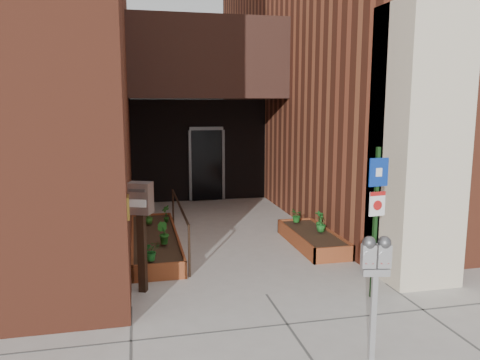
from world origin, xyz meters
TOP-DOWN VIEW (x-y plane):
  - ground at (0.00, 0.00)m, footprint 80.00×80.00m
  - architecture at (-0.18, 6.89)m, footprint 20.00×14.60m
  - planter_left at (-1.55, 2.70)m, footprint 0.90×3.60m
  - planter_right at (1.60, 2.20)m, footprint 0.80×2.20m
  - handrail at (-1.05, 2.65)m, footprint 0.04×3.34m
  - parking_meter at (0.67, -2.00)m, footprint 0.33×0.18m
  - sign_post at (1.52, -0.44)m, footprint 0.31×0.08m
  - payment_dropbox at (-1.82, 0.55)m, footprint 0.41×0.36m
  - shrub_left_a at (-1.67, 1.10)m, footprint 0.36×0.36m
  - shrub_left_b at (-1.42, 2.00)m, footprint 0.31×0.31m
  - shrub_left_c at (-1.64, 3.55)m, footprint 0.25×0.25m
  - shrub_left_d at (-1.26, 3.61)m, footprint 0.27×0.27m
  - shrub_right_a at (1.76, 2.15)m, footprint 0.24×0.24m
  - shrub_right_b at (1.85, 2.47)m, footprint 0.27×0.27m
  - shrub_right_c at (1.53, 2.97)m, footprint 0.27×0.27m

SIDE VIEW (x-z plane):
  - ground at x=0.00m, z-range 0.00..0.00m
  - planter_left at x=-1.55m, z-range -0.02..0.28m
  - planter_right at x=1.60m, z-range -0.02..0.28m
  - shrub_right_c at x=1.53m, z-range 0.30..0.60m
  - shrub_left_c at x=-1.64m, z-range 0.30..0.62m
  - shrub_left_a at x=-1.67m, z-range 0.30..0.63m
  - shrub_right_a at x=1.76m, z-range 0.30..0.65m
  - shrub_right_b at x=1.85m, z-range 0.30..0.66m
  - shrub_left_d at x=-1.26m, z-range 0.30..0.67m
  - shrub_left_b at x=-1.42m, z-range 0.30..0.71m
  - handrail at x=-1.05m, z-range 0.30..1.20m
  - parking_meter at x=0.67m, z-range 0.39..1.83m
  - payment_dropbox at x=-1.82m, z-range 0.38..2.08m
  - sign_post at x=1.52m, z-range 0.26..2.51m
  - architecture at x=-0.18m, z-range -0.02..9.98m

